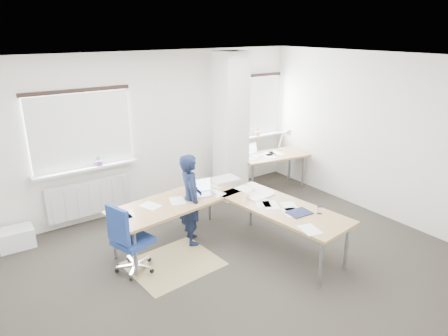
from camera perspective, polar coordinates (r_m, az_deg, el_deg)
ground at (r=5.88m, az=1.95°, el=-13.10°), size 6.00×6.00×0.00m
room_shell at (r=5.61m, az=0.83°, el=4.84°), size 6.04×5.04×2.82m
floor_mat at (r=5.85m, az=-7.20°, el=-13.41°), size 1.27×1.10×0.01m
white_crate at (r=6.89m, az=-27.54°, el=-8.86°), size 0.51×0.37×0.30m
desk_main at (r=5.91m, az=0.94°, el=-5.27°), size 2.70×2.63×0.96m
desk_side at (r=8.18m, az=6.95°, el=1.65°), size 1.50×0.93×1.22m
task_chair at (r=5.65m, az=-13.00°, el=-11.72°), size 0.58×0.56×1.02m
person at (r=6.06m, az=-4.76°, el=-4.48°), size 0.49×0.60×1.42m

